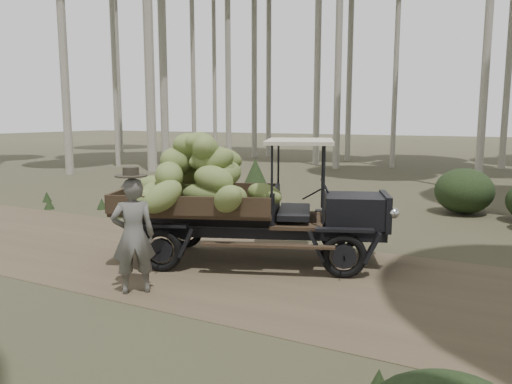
# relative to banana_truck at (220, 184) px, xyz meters

# --- Properties ---
(ground) EXTENTS (120.00, 120.00, 0.00)m
(ground) POSITION_rel_banana_truck_xyz_m (-1.70, -0.24, -1.31)
(ground) COLOR #473D2B
(ground) RESTS_ON ground
(dirt_track) EXTENTS (70.00, 4.00, 0.01)m
(dirt_track) POSITION_rel_banana_truck_xyz_m (-1.70, -0.24, -1.30)
(dirt_track) COLOR brown
(dirt_track) RESTS_ON ground
(banana_truck) EXTENTS (4.64, 3.08, 2.23)m
(banana_truck) POSITION_rel_banana_truck_xyz_m (0.00, 0.00, 0.00)
(banana_truck) COLOR black
(banana_truck) RESTS_ON ground
(farmer) EXTENTS (0.69, 0.68, 1.75)m
(farmer) POSITION_rel_banana_truck_xyz_m (-0.25, -1.85, -0.48)
(farmer) COLOR #5D5B55
(farmer) RESTS_ON ground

